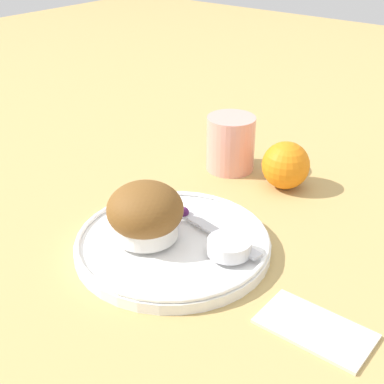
{
  "coord_description": "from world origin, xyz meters",
  "views": [
    {
      "loc": [
        0.37,
        -0.43,
        0.39
      ],
      "look_at": [
        -0.01,
        0.04,
        0.06
      ],
      "focal_mm": 50.0,
      "sensor_mm": 36.0,
      "label": 1
    }
  ],
  "objects_px": {
    "orange_fruit": "(286,165)",
    "juice_glass": "(231,143)",
    "muffin": "(145,213)",
    "butter_knife": "(206,226)"
  },
  "relations": [
    {
      "from": "orange_fruit",
      "to": "juice_glass",
      "type": "distance_m",
      "value": 0.1
    },
    {
      "from": "muffin",
      "to": "butter_knife",
      "type": "xyz_separation_m",
      "value": [
        0.05,
        0.06,
        -0.03
      ]
    },
    {
      "from": "muffin",
      "to": "juice_glass",
      "type": "bearing_deg",
      "value": 101.47
    },
    {
      "from": "butter_knife",
      "to": "juice_glass",
      "type": "distance_m",
      "value": 0.22
    },
    {
      "from": "orange_fruit",
      "to": "juice_glass",
      "type": "xyz_separation_m",
      "value": [
        -0.1,
        0.0,
        0.01
      ]
    },
    {
      "from": "butter_knife",
      "to": "juice_glass",
      "type": "relative_size",
      "value": 2.03
    },
    {
      "from": "orange_fruit",
      "to": "muffin",
      "type": "bearing_deg",
      "value": -101.2
    },
    {
      "from": "butter_knife",
      "to": "orange_fruit",
      "type": "relative_size",
      "value": 2.49
    },
    {
      "from": "butter_knife",
      "to": "juice_glass",
      "type": "bearing_deg",
      "value": 127.57
    },
    {
      "from": "orange_fruit",
      "to": "juice_glass",
      "type": "bearing_deg",
      "value": 179.66
    }
  ]
}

